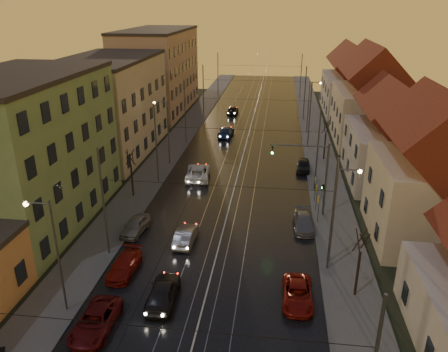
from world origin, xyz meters
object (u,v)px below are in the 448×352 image
at_px(street_lamp_0, 52,246).
at_px(street_lamp_3, 311,102).
at_px(parked_left_2, 124,265).
at_px(driving_car_2, 198,172).
at_px(parked_right_2, 303,165).
at_px(parked_left_1, 96,321).
at_px(driving_car_3, 226,131).
at_px(parked_right_0, 298,294).
at_px(driving_car_1, 186,235).
at_px(parked_left_3, 135,226).
at_px(driving_car_0, 163,292).
at_px(parked_right_1, 304,222).
at_px(street_lamp_1, 339,206).
at_px(traffic_light_mast, 316,170).
at_px(driving_car_4, 233,110).
at_px(street_lamp_2, 165,126).

xyz_separation_m(street_lamp_0, street_lamp_3, (18.21, 44.00, 0.00)).
bearing_deg(parked_left_2, driving_car_2, 85.89).
bearing_deg(parked_right_2, parked_left_1, -112.43).
xyz_separation_m(driving_car_3, parked_right_0, (9.55, -37.93, -0.12)).
bearing_deg(parked_right_2, parked_left_2, -118.58).
xyz_separation_m(driving_car_1, parked_left_3, (-4.76, 1.13, -0.01)).
bearing_deg(driving_car_0, parked_left_2, -40.05).
relative_size(driving_car_0, parked_right_1, 1.07).
relative_size(street_lamp_1, parked_left_1, 1.73).
distance_m(street_lamp_1, parked_left_2, 16.51).
bearing_deg(parked_left_2, driving_car_3, 87.07).
height_order(traffic_light_mast, parked_right_1, traffic_light_mast).
bearing_deg(driving_car_0, driving_car_3, -91.00).
bearing_deg(traffic_light_mast, driving_car_1, -149.30).
height_order(driving_car_0, driving_car_4, driving_car_0).
bearing_deg(driving_car_4, parked_left_1, 89.93).
relative_size(street_lamp_1, parked_left_2, 1.89).
relative_size(street_lamp_3, driving_car_4, 1.87).
bearing_deg(street_lamp_1, street_lamp_2, 132.32).
xyz_separation_m(driving_car_3, parked_left_2, (-3.20, -36.10, -0.12)).
bearing_deg(street_lamp_0, driving_car_0, 15.69).
xyz_separation_m(street_lamp_3, driving_car_0, (-11.87, -42.22, -4.11)).
bearing_deg(parked_right_2, driving_car_2, -158.66).
distance_m(driving_car_2, driving_car_3, 17.06).
bearing_deg(driving_car_2, parked_right_0, 111.07).
distance_m(driving_car_2, parked_right_1, 15.54).
relative_size(street_lamp_0, driving_car_0, 1.76).
distance_m(street_lamp_3, parked_right_0, 41.43).
relative_size(street_lamp_0, traffic_light_mast, 1.11).
bearing_deg(street_lamp_0, parked_left_3, 81.99).
distance_m(traffic_light_mast, driving_car_3, 27.55).
height_order(parked_right_1, parked_right_2, parked_right_2).
height_order(street_lamp_3, driving_car_0, street_lamp_3).
height_order(driving_car_0, parked_right_0, driving_car_0).
height_order(driving_car_0, driving_car_2, driving_car_0).
height_order(street_lamp_0, parked_left_2, street_lamp_0).
height_order(driving_car_1, parked_left_1, driving_car_1).
relative_size(driving_car_2, driving_car_3, 1.09).
height_order(street_lamp_0, street_lamp_1, same).
bearing_deg(street_lamp_3, driving_car_1, -109.13).
xyz_separation_m(driving_car_1, parked_right_2, (10.44, 18.26, -0.01)).
bearing_deg(street_lamp_0, street_lamp_3, 67.52).
height_order(driving_car_4, parked_left_3, driving_car_4).
relative_size(street_lamp_2, parked_left_1, 1.73).
relative_size(street_lamp_2, driving_car_4, 1.87).
xyz_separation_m(street_lamp_1, traffic_light_mast, (-1.11, 8.00, -0.29)).
bearing_deg(driving_car_0, driving_car_1, -91.27).
bearing_deg(street_lamp_2, parked_right_1, -42.15).
distance_m(driving_car_0, parked_left_1, 4.69).
distance_m(street_lamp_1, parked_right_0, 7.25).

